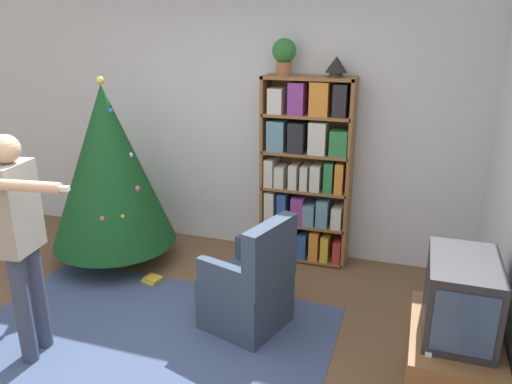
{
  "coord_description": "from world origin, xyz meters",
  "views": [
    {
      "loc": [
        1.62,
        -2.42,
        2.28
      ],
      "look_at": [
        0.47,
        1.03,
        1.05
      ],
      "focal_mm": 35.0,
      "sensor_mm": 36.0,
      "label": 1
    }
  ],
  "objects_px": {
    "christmas_tree": "(109,167)",
    "armchair": "(250,289)",
    "potted_plant": "(284,54)",
    "standing_person": "(20,231)",
    "television": "(461,297)",
    "bookshelf": "(306,173)",
    "table_lamp": "(336,65)"
  },
  "relations": [
    {
      "from": "potted_plant",
      "to": "armchair",
      "type": "bearing_deg",
      "value": -85.0
    },
    {
      "from": "potted_plant",
      "to": "table_lamp",
      "type": "distance_m",
      "value": 0.49
    },
    {
      "from": "bookshelf",
      "to": "christmas_tree",
      "type": "distance_m",
      "value": 1.89
    },
    {
      "from": "armchair",
      "to": "table_lamp",
      "type": "bearing_deg",
      "value": -179.0
    },
    {
      "from": "christmas_tree",
      "to": "armchair",
      "type": "bearing_deg",
      "value": -21.65
    },
    {
      "from": "christmas_tree",
      "to": "potted_plant",
      "type": "relative_size",
      "value": 5.56
    },
    {
      "from": "bookshelf",
      "to": "table_lamp",
      "type": "bearing_deg",
      "value": 1.54
    },
    {
      "from": "television",
      "to": "standing_person",
      "type": "bearing_deg",
      "value": -172.37
    },
    {
      "from": "bookshelf",
      "to": "table_lamp",
      "type": "xyz_separation_m",
      "value": [
        0.24,
        0.01,
        1.02
      ]
    },
    {
      "from": "television",
      "to": "standing_person",
      "type": "relative_size",
      "value": 0.37
    },
    {
      "from": "bookshelf",
      "to": "potted_plant",
      "type": "distance_m",
      "value": 1.13
    },
    {
      "from": "television",
      "to": "table_lamp",
      "type": "height_order",
      "value": "table_lamp"
    },
    {
      "from": "christmas_tree",
      "to": "television",
      "type": "bearing_deg",
      "value": -19.42
    },
    {
      "from": "standing_person",
      "to": "potted_plant",
      "type": "distance_m",
      "value": 2.67
    },
    {
      "from": "television",
      "to": "standing_person",
      "type": "height_order",
      "value": "standing_person"
    },
    {
      "from": "christmas_tree",
      "to": "armchair",
      "type": "height_order",
      "value": "christmas_tree"
    },
    {
      "from": "television",
      "to": "potted_plant",
      "type": "relative_size",
      "value": 1.83
    },
    {
      "from": "christmas_tree",
      "to": "armchair",
      "type": "xyz_separation_m",
      "value": [
        1.64,
        -0.65,
        -0.66
      ]
    },
    {
      "from": "potted_plant",
      "to": "table_lamp",
      "type": "bearing_deg",
      "value": 0.0
    },
    {
      "from": "television",
      "to": "christmas_tree",
      "type": "bearing_deg",
      "value": 160.58
    },
    {
      "from": "television",
      "to": "standing_person",
      "type": "distance_m",
      "value": 2.83
    },
    {
      "from": "potted_plant",
      "to": "table_lamp",
      "type": "xyz_separation_m",
      "value": [
        0.48,
        0.0,
        -0.09
      ]
    },
    {
      "from": "television",
      "to": "christmas_tree",
      "type": "relative_size",
      "value": 0.33
    },
    {
      "from": "bookshelf",
      "to": "television",
      "type": "bearing_deg",
      "value": -52.69
    },
    {
      "from": "television",
      "to": "christmas_tree",
      "type": "height_order",
      "value": "christmas_tree"
    },
    {
      "from": "christmas_tree",
      "to": "potted_plant",
      "type": "xyz_separation_m",
      "value": [
        1.53,
        0.66,
        1.03
      ]
    },
    {
      "from": "bookshelf",
      "to": "christmas_tree",
      "type": "bearing_deg",
      "value": -159.85
    },
    {
      "from": "armchair",
      "to": "standing_person",
      "type": "bearing_deg",
      "value": -42.07
    },
    {
      "from": "bookshelf",
      "to": "table_lamp",
      "type": "relative_size",
      "value": 9.13
    },
    {
      "from": "bookshelf",
      "to": "potted_plant",
      "type": "bearing_deg",
      "value": 178.48
    },
    {
      "from": "television",
      "to": "standing_person",
      "type": "xyz_separation_m",
      "value": [
        -2.8,
        -0.37,
        0.19
      ]
    },
    {
      "from": "bookshelf",
      "to": "christmas_tree",
      "type": "relative_size",
      "value": 1.0
    }
  ]
}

